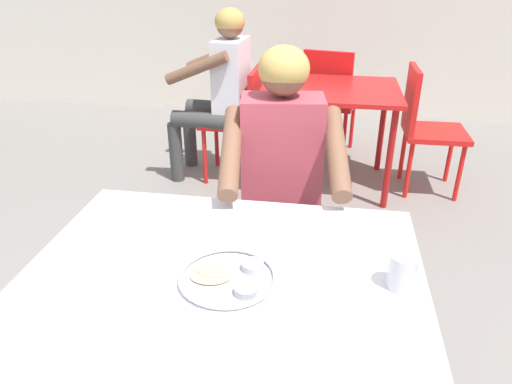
% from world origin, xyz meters
% --- Properties ---
extents(table_foreground, '(1.17, 0.94, 0.73)m').
position_xyz_m(table_foreground, '(0.09, 0.01, 0.66)').
color(table_foreground, silver).
rests_on(table_foreground, ground).
extents(thali_tray, '(0.28, 0.28, 0.03)m').
position_xyz_m(thali_tray, '(0.11, -0.01, 0.74)').
color(thali_tray, '#B7BABF').
rests_on(thali_tray, table_foreground).
extents(drinking_cup, '(0.08, 0.08, 0.11)m').
position_xyz_m(drinking_cup, '(0.59, 0.04, 0.79)').
color(drinking_cup, silver).
rests_on(drinking_cup, table_foreground).
extents(chair_foreground, '(0.45, 0.48, 0.87)m').
position_xyz_m(chair_foreground, '(0.16, 0.93, 0.51)').
color(chair_foreground, silver).
rests_on(chair_foreground, ground).
extents(diner_foreground, '(0.54, 0.59, 1.25)m').
position_xyz_m(diner_foreground, '(0.19, 0.71, 0.75)').
color(diner_foreground, '#303030').
rests_on(diner_foreground, ground).
extents(table_background_red, '(0.95, 0.76, 0.73)m').
position_xyz_m(table_background_red, '(0.36, 2.22, 0.64)').
color(table_background_red, red).
rests_on(table_background_red, ground).
extents(chair_red_left, '(0.42, 0.43, 0.83)m').
position_xyz_m(chair_red_left, '(-0.28, 2.24, 0.50)').
color(chair_red_left, red).
rests_on(chair_red_left, ground).
extents(chair_red_right, '(0.43, 0.41, 0.88)m').
position_xyz_m(chair_red_right, '(1.02, 2.23, 0.51)').
color(chair_red_right, red).
rests_on(chair_red_right, ground).
extents(chair_red_far, '(0.49, 0.49, 0.89)m').
position_xyz_m(chair_red_far, '(0.35, 2.78, 0.52)').
color(chair_red_far, red).
rests_on(chair_red_far, ground).
extents(patron_background, '(0.57, 0.52, 1.24)m').
position_xyz_m(patron_background, '(-0.43, 2.22, 0.74)').
color(patron_background, '#393939').
rests_on(patron_background, ground).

